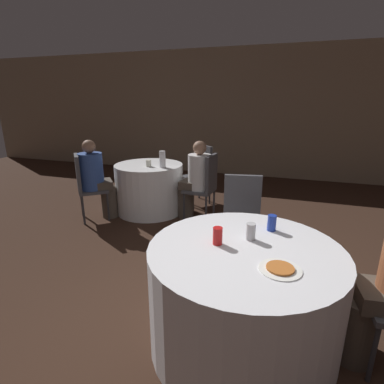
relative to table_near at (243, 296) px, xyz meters
name	(u,v)px	position (x,y,z in m)	size (l,w,h in m)	color
ground_plane	(218,343)	(-0.15, -0.08, -0.38)	(16.00, 16.00, 0.00)	#382319
wall_back	(277,114)	(-0.15, 5.13, 1.02)	(16.00, 0.06, 2.80)	gray
table_near	(243,296)	(0.00, 0.00, 0.00)	(1.32, 1.32, 0.76)	silver
table_far	(150,188)	(-1.83, 2.23, 0.00)	(1.04, 1.04, 0.76)	white
chair_near_north	(242,215)	(-0.19, 1.06, 0.20)	(0.47, 0.47, 0.97)	#47474C
chair_far_southwest	(85,182)	(-2.53, 1.62, 0.20)	(0.56, 0.56, 0.97)	#47474C
chair_far_northeast	(201,169)	(-1.20, 2.93, 0.20)	(0.56, 0.56, 0.97)	#47474C
chair_far_east	(206,182)	(-0.89, 2.16, 0.20)	(0.44, 0.43, 0.97)	#47474C
person_blue_shirt	(97,180)	(-2.41, 1.73, 0.22)	(0.48, 0.46, 1.17)	#4C4238
person_white_shirt	(195,180)	(-1.06, 2.17, 0.21)	(0.50, 0.34, 1.16)	#4C4238
pizza_plate_near	(280,269)	(0.23, -0.20, 0.39)	(0.25, 0.25, 0.02)	white
soda_can_red	(218,236)	(-0.19, 0.00, 0.44)	(0.07, 0.07, 0.12)	red
soda_can_blue	(272,223)	(0.14, 0.34, 0.44)	(0.07, 0.07, 0.12)	#1E38A5
soda_can_silver	(251,232)	(0.01, 0.14, 0.44)	(0.07, 0.07, 0.12)	silver
bottle_far	(162,159)	(-1.53, 2.11, 0.50)	(0.09, 0.09, 0.24)	white
cup_far	(149,163)	(-1.76, 2.11, 0.43)	(0.08, 0.08, 0.09)	silver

